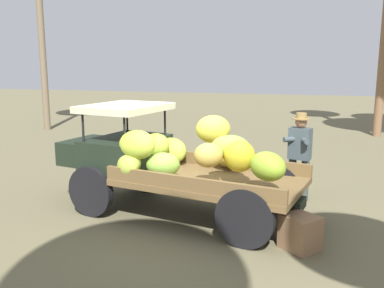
{
  "coord_description": "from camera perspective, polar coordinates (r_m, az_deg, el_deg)",
  "views": [
    {
      "loc": [
        -2.12,
        6.74,
        2.6
      ],
      "look_at": [
        -0.18,
        0.14,
        1.27
      ],
      "focal_mm": 38.93,
      "sensor_mm": 36.0,
      "label": 1
    }
  ],
  "objects": [
    {
      "name": "farmer",
      "position": [
        8.21,
        14.52,
        -0.93
      ],
      "size": [
        0.55,
        0.51,
        1.69
      ],
      "rotation": [
        0.0,
        0.0,
        1.25
      ],
      "color": "#3C4542",
      "rests_on": "ground"
    },
    {
      "name": "truck",
      "position": [
        7.31,
        -3.76,
        -2.18
      ],
      "size": [
        4.63,
        2.41,
        1.88
      ],
      "rotation": [
        0.0,
        0.0,
        -0.19
      ],
      "color": "black",
      "rests_on": "ground"
    },
    {
      "name": "wooden_crate",
      "position": [
        6.22,
        14.63,
        -11.66
      ],
      "size": [
        0.64,
        0.64,
        0.49
      ],
      "primitive_type": "cube",
      "rotation": [
        0.0,
        0.0,
        2.47
      ],
      "color": "#886444",
      "rests_on": "ground"
    },
    {
      "name": "ground_plane",
      "position": [
        7.52,
        -0.99,
        -9.27
      ],
      "size": [
        60.0,
        60.0,
        0.0
      ],
      "primitive_type": "plane",
      "color": "brown"
    }
  ]
}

